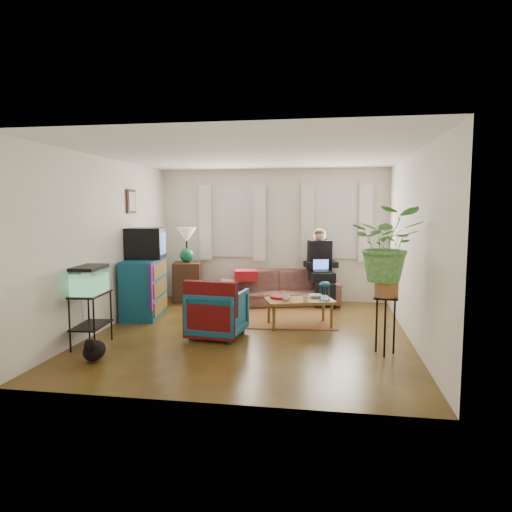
% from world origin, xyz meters
% --- Properties ---
extents(floor, '(4.50, 5.00, 0.01)m').
position_xyz_m(floor, '(0.00, 0.00, 0.00)').
color(floor, '#4F2B14').
rests_on(floor, ground).
extents(ceiling, '(4.50, 5.00, 0.01)m').
position_xyz_m(ceiling, '(0.00, 0.00, 2.60)').
color(ceiling, white).
rests_on(ceiling, wall_back).
extents(wall_back, '(4.50, 0.01, 2.60)m').
position_xyz_m(wall_back, '(0.00, 2.50, 1.30)').
color(wall_back, silver).
rests_on(wall_back, floor).
extents(wall_front, '(4.50, 0.01, 2.60)m').
position_xyz_m(wall_front, '(0.00, -2.50, 1.30)').
color(wall_front, silver).
rests_on(wall_front, floor).
extents(wall_left, '(0.01, 5.00, 2.60)m').
position_xyz_m(wall_left, '(-2.25, 0.00, 1.30)').
color(wall_left, silver).
rests_on(wall_left, floor).
extents(wall_right, '(0.01, 5.00, 2.60)m').
position_xyz_m(wall_right, '(2.25, 0.00, 1.30)').
color(wall_right, silver).
rests_on(wall_right, floor).
extents(window_left, '(1.08, 0.04, 1.38)m').
position_xyz_m(window_left, '(-0.80, 2.48, 1.55)').
color(window_left, white).
rests_on(window_left, wall_back).
extents(window_right, '(1.08, 0.04, 1.38)m').
position_xyz_m(window_right, '(1.25, 2.48, 1.55)').
color(window_right, white).
rests_on(window_right, wall_back).
extents(curtains_left, '(1.36, 0.06, 1.50)m').
position_xyz_m(curtains_left, '(-0.80, 2.40, 1.55)').
color(curtains_left, white).
rests_on(curtains_left, wall_back).
extents(curtains_right, '(1.36, 0.06, 1.50)m').
position_xyz_m(curtains_right, '(1.25, 2.40, 1.55)').
color(curtains_right, white).
rests_on(curtains_right, wall_back).
extents(picture_frame, '(0.04, 0.32, 0.40)m').
position_xyz_m(picture_frame, '(-2.21, 0.85, 1.95)').
color(picture_frame, '#3D2616').
rests_on(picture_frame, wall_left).
extents(area_rug, '(2.12, 1.75, 0.01)m').
position_xyz_m(area_rug, '(0.22, 0.99, 0.01)').
color(area_rug, brown).
rests_on(area_rug, floor).
extents(sofa, '(2.36, 1.38, 0.87)m').
position_xyz_m(sofa, '(0.19, 2.05, 0.43)').
color(sofa, brown).
rests_on(sofa, floor).
extents(seated_person, '(0.70, 0.79, 1.32)m').
position_xyz_m(seated_person, '(0.96, 2.24, 0.66)').
color(seated_person, black).
rests_on(seated_person, sofa).
extents(side_table, '(0.62, 0.62, 0.77)m').
position_xyz_m(side_table, '(-1.65, 2.09, 0.38)').
color(side_table, '#3C2B16').
rests_on(side_table, floor).
extents(table_lamp, '(0.47, 0.47, 0.70)m').
position_xyz_m(table_lamp, '(-1.65, 2.09, 1.10)').
color(table_lamp, white).
rests_on(table_lamp, side_table).
extents(dresser, '(0.69, 1.15, 0.98)m').
position_xyz_m(dresser, '(-1.99, 0.75, 0.49)').
color(dresser, '#116069').
rests_on(dresser, floor).
extents(crt_tv, '(0.67, 0.62, 0.52)m').
position_xyz_m(crt_tv, '(-1.98, 0.86, 1.24)').
color(crt_tv, black).
rests_on(crt_tv, dresser).
extents(aquarium_stand, '(0.41, 0.67, 0.71)m').
position_xyz_m(aquarium_stand, '(-2.00, -1.00, 0.36)').
color(aquarium_stand, black).
rests_on(aquarium_stand, floor).
extents(aquarium, '(0.37, 0.61, 0.38)m').
position_xyz_m(aquarium, '(-2.00, -1.00, 0.90)').
color(aquarium, '#7FD899').
rests_on(aquarium, aquarium_stand).
extents(black_cat, '(0.30, 0.40, 0.31)m').
position_xyz_m(black_cat, '(-1.67, -1.55, 0.15)').
color(black_cat, black).
rests_on(black_cat, floor).
extents(armchair, '(0.80, 0.76, 0.75)m').
position_xyz_m(armchair, '(-0.45, -0.29, 0.38)').
color(armchair, '#125D70').
rests_on(armchair, floor).
extents(serape_throw, '(0.77, 0.26, 0.62)m').
position_xyz_m(serape_throw, '(-0.48, -0.57, 0.53)').
color(serape_throw, '#9E0A0A').
rests_on(serape_throw, armchair).
extents(coffee_table, '(1.15, 0.85, 0.43)m').
position_xyz_m(coffee_table, '(0.68, 0.47, 0.21)').
color(coffee_table, brown).
rests_on(coffee_table, floor).
extents(cup_a, '(0.15, 0.15, 0.09)m').
position_xyz_m(cup_a, '(0.48, 0.31, 0.47)').
color(cup_a, white).
rests_on(cup_a, coffee_table).
extents(cup_b, '(0.12, 0.12, 0.09)m').
position_xyz_m(cup_b, '(0.77, 0.33, 0.47)').
color(cup_b, beige).
rests_on(cup_b, coffee_table).
extents(bowl, '(0.25, 0.25, 0.05)m').
position_xyz_m(bowl, '(0.92, 0.65, 0.45)').
color(bowl, white).
rests_on(bowl, coffee_table).
extents(snack_tray, '(0.40, 0.40, 0.04)m').
position_xyz_m(snack_tray, '(0.37, 0.52, 0.44)').
color(snack_tray, '#B21414').
rests_on(snack_tray, coffee_table).
extents(birdcage, '(0.21, 0.21, 0.30)m').
position_xyz_m(birdcage, '(1.06, 0.45, 0.58)').
color(birdcage, '#115B6B').
rests_on(birdcage, coffee_table).
extents(plant_stand, '(0.35, 0.35, 0.74)m').
position_xyz_m(plant_stand, '(1.83, -0.74, 0.37)').
color(plant_stand, black).
rests_on(plant_stand, floor).
extents(potted_plant, '(0.94, 0.84, 0.94)m').
position_xyz_m(potted_plant, '(1.83, -0.74, 1.25)').
color(potted_plant, '#599947').
rests_on(potted_plant, plant_stand).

